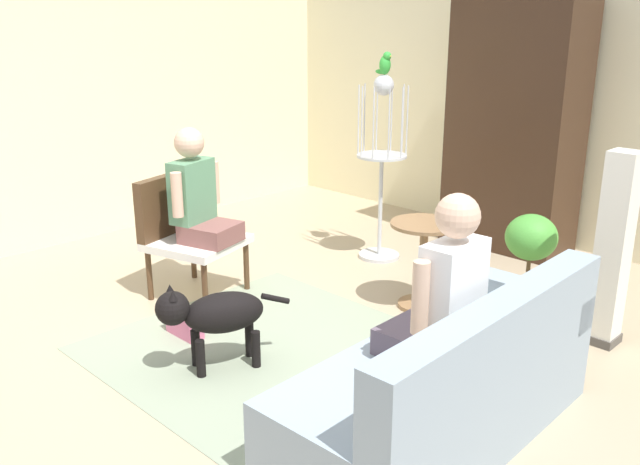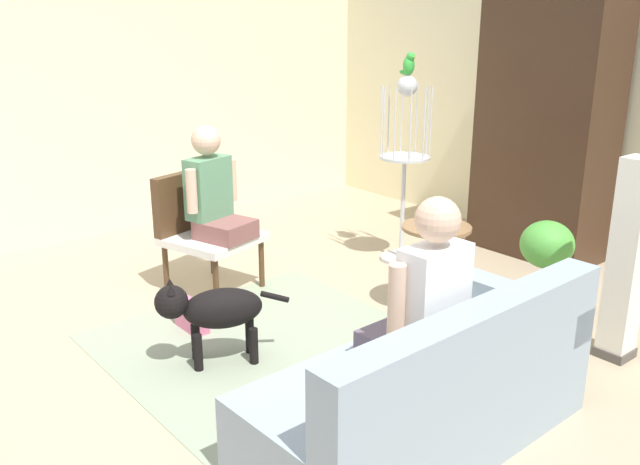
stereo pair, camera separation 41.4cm
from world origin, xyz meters
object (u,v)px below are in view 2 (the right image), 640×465
at_px(round_end_table, 435,261).
at_px(column_lamp, 627,262).
at_px(armoire_cabinet, 545,132).
at_px(couch, 430,390).
at_px(bird_cage_stand, 404,164).
at_px(person_on_couch, 425,301).
at_px(parrot, 409,64).
at_px(handbag, 192,316).
at_px(armchair, 200,223).
at_px(dog, 213,309).
at_px(person_on_armchair, 213,192).
at_px(potted_plant, 545,262).

distance_m(round_end_table, column_lamp, 1.27).
distance_m(column_lamp, armoire_cabinet, 2.05).
bearing_deg(couch, bird_cage_stand, 137.06).
bearing_deg(person_on_couch, parrot, 135.90).
bearing_deg(parrot, handbag, -88.13).
bearing_deg(armchair, armoire_cabinet, 66.74).
relative_size(person_on_couch, armoire_cabinet, 0.40).
bearing_deg(column_lamp, dog, -127.45).
distance_m(person_on_couch, round_end_table, 1.67).
bearing_deg(handbag, armchair, 144.19).
height_order(person_on_armchair, bird_cage_stand, bird_cage_stand).
relative_size(armchair, handbag, 3.24).
height_order(person_on_armchair, handbag, person_on_armchair).
bearing_deg(handbag, column_lamp, 42.64).
relative_size(round_end_table, bird_cage_stand, 0.41).
height_order(bird_cage_stand, handbag, bird_cage_stand).
xyz_separation_m(armchair, person_on_couch, (2.51, -0.22, 0.24)).
relative_size(dog, handbag, 2.71).
height_order(person_on_armchair, potted_plant, person_on_armchair).
relative_size(person_on_couch, parrot, 4.76).
distance_m(person_on_armchair, potted_plant, 2.44).
relative_size(armchair, parrot, 4.95).
relative_size(armchair, person_on_couch, 1.04).
distance_m(dog, parrot, 2.66).
xyz_separation_m(person_on_armchair, handbag, (0.49, -0.50, -0.70)).
bearing_deg(armchair, column_lamp, 27.86).
xyz_separation_m(parrot, column_lamp, (2.10, -0.25, -1.05)).
distance_m(couch, round_end_table, 1.63).
relative_size(person_on_armchair, dog, 1.11).
xyz_separation_m(person_on_couch, potted_plant, (-0.45, 1.74, -0.34)).
xyz_separation_m(person_on_armchair, parrot, (0.42, 1.62, 0.88)).
relative_size(bird_cage_stand, handbag, 5.68).
bearing_deg(person_on_couch, round_end_table, 129.22).
bearing_deg(person_on_armchair, couch, -5.50).
bearing_deg(potted_plant, column_lamp, -10.08).
xyz_separation_m(couch, armoire_cabinet, (-1.37, 2.94, 0.80)).
height_order(person_on_armchair, parrot, parrot).
bearing_deg(person_on_armchair, round_end_table, 37.04).
xyz_separation_m(round_end_table, handbag, (-0.84, -1.50, -0.29)).
height_order(round_end_table, dog, round_end_table).
height_order(couch, parrot, parrot).
bearing_deg(dog, parrot, 104.37).
bearing_deg(couch, person_on_armchair, 174.50).
height_order(person_on_couch, bird_cage_stand, bird_cage_stand).
relative_size(person_on_armchair, armoire_cabinet, 0.38).
height_order(dog, bird_cage_stand, bird_cage_stand).
distance_m(bird_cage_stand, parrot, 0.82).
height_order(couch, dog, couch).
distance_m(armchair, round_end_table, 1.81).
height_order(person_on_couch, column_lamp, person_on_couch).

